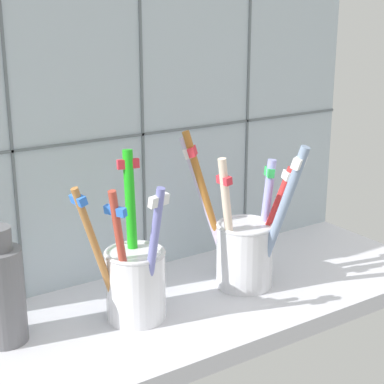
% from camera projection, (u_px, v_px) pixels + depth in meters
% --- Properties ---
extents(counter_slab, '(0.64, 0.22, 0.02)m').
position_uv_depth(counter_slab, '(193.00, 308.00, 0.73)').
color(counter_slab, silver).
rests_on(counter_slab, ground).
extents(tile_wall_back, '(0.64, 0.02, 0.45)m').
position_uv_depth(tile_wall_back, '(138.00, 108.00, 0.76)').
color(tile_wall_back, '#B2C1CC').
rests_on(tile_wall_back, ground).
extents(toothbrush_cup_left, '(0.10, 0.09, 0.18)m').
position_uv_depth(toothbrush_cup_left, '(134.00, 277.00, 0.68)').
color(toothbrush_cup_left, white).
rests_on(toothbrush_cup_left, counter_slab).
extents(toothbrush_cup_right, '(0.11, 0.14, 0.19)m').
position_uv_depth(toothbrush_cup_right, '(244.00, 244.00, 0.75)').
color(toothbrush_cup_right, silver).
rests_on(toothbrush_cup_right, counter_slab).
extents(ceramic_vase, '(0.05, 0.05, 0.12)m').
position_uv_depth(ceramic_vase, '(1.00, 291.00, 0.63)').
color(ceramic_vase, slate).
rests_on(ceramic_vase, counter_slab).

